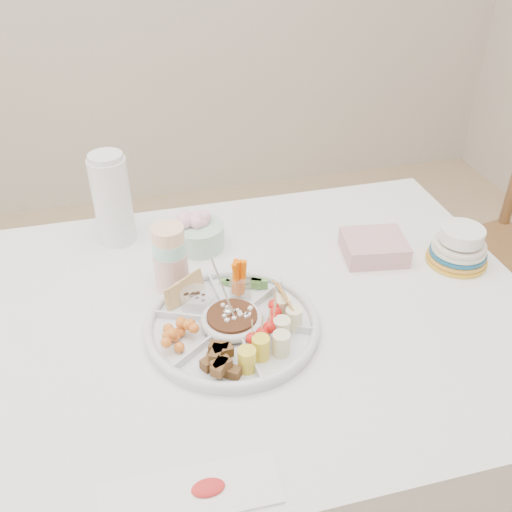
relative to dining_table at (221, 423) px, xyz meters
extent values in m
plane|color=tan|center=(0.00, 0.00, -0.38)|extent=(4.00, 4.00, 0.00)
cube|color=white|center=(0.00, 0.00, 0.00)|extent=(1.52, 1.02, 0.76)
cube|color=brown|center=(1.00, 0.27, 0.19)|extent=(0.56, 0.56, 1.15)
cylinder|color=silver|center=(0.03, -0.06, 0.40)|extent=(0.50, 0.50, 0.04)
cylinder|color=#5A2B13|center=(0.03, -0.06, 0.41)|extent=(0.15, 0.15, 0.04)
cylinder|color=#B1BBB0|center=(-0.08, 0.13, 0.49)|extent=(0.10, 0.10, 0.23)
cylinder|color=white|center=(-0.19, 0.38, 0.51)|extent=(0.10, 0.10, 0.26)
cylinder|color=silver|center=(0.02, 0.29, 0.43)|extent=(0.14, 0.14, 0.10)
cube|color=#CD929A|center=(0.45, 0.13, 0.41)|extent=(0.18, 0.16, 0.05)
cylinder|color=gold|center=(0.65, 0.05, 0.43)|extent=(0.19, 0.19, 0.10)
cube|color=white|center=(-0.12, -0.43, 0.38)|extent=(0.30, 0.11, 0.01)
camera|label=1|loc=(-0.15, -0.98, 1.24)|focal=40.00mm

